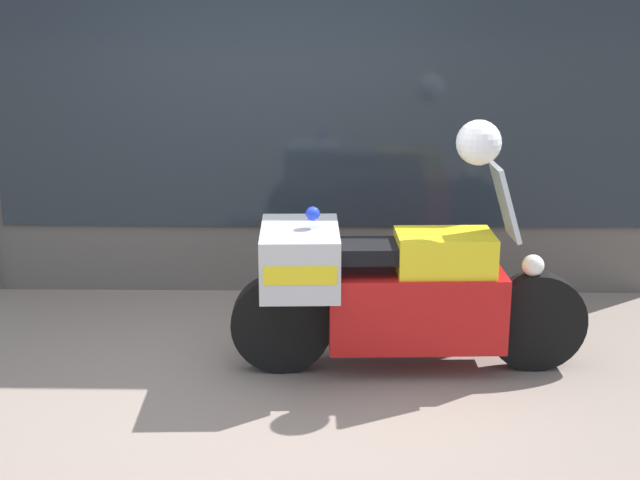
# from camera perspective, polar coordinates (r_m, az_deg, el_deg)

# --- Properties ---
(ground_plane) EXTENTS (60.00, 60.00, 0.00)m
(ground_plane) POSITION_cam_1_polar(r_m,az_deg,el_deg) (5.57, -4.08, -9.36)
(ground_plane) COLOR gray
(shop_building) EXTENTS (6.11, 0.55, 3.54)m
(shop_building) POSITION_cam_1_polar(r_m,az_deg,el_deg) (7.09, -6.09, 11.01)
(shop_building) COLOR #56514C
(shop_building) RESTS_ON ground
(window_display) EXTENTS (4.85, 0.30, 1.93)m
(window_display) POSITION_cam_1_polar(r_m,az_deg,el_deg) (7.30, -0.18, 0.74)
(window_display) COLOR slate
(window_display) RESTS_ON ground
(paramedic_motorcycle) EXTENTS (2.26, 0.74, 1.33)m
(paramedic_motorcycle) POSITION_cam_1_polar(r_m,az_deg,el_deg) (5.62, 4.25, -3.10)
(paramedic_motorcycle) COLOR black
(paramedic_motorcycle) RESTS_ON ground
(white_helmet) EXTENTS (0.28, 0.28, 0.28)m
(white_helmet) POSITION_cam_1_polar(r_m,az_deg,el_deg) (5.47, 10.13, 6.16)
(white_helmet) COLOR white
(white_helmet) RESTS_ON paramedic_motorcycle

